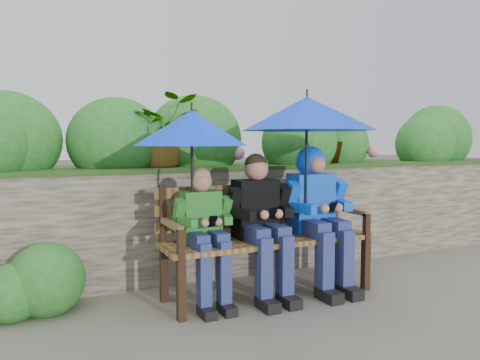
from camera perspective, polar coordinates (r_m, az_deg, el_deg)
name	(u,v)px	position (r m, az deg, el deg)	size (l,w,h in m)	color
ground	(245,297)	(3.91, 0.64, -14.12)	(60.00, 60.00, 0.00)	#59574B
garden_backdrop	(177,197)	(5.17, -7.74, -2.02)	(8.00, 2.88, 1.78)	#484437
park_bench	(264,230)	(3.90, 2.97, -6.17)	(1.75, 0.51, 0.93)	black
boy_left	(205,228)	(3.59, -4.30, -5.82)	(0.45, 0.52, 1.06)	#2A682A
boy_middle	(261,218)	(3.77, 2.58, -4.64)	(0.53, 0.61, 1.17)	black
boy_right	(317,205)	(4.05, 9.39, -3.05)	(0.56, 0.68, 1.22)	blue
umbrella_left	(192,128)	(3.56, -5.91, 6.31)	(0.89, 0.89, 0.86)	#0031F1
umbrella_right	(307,114)	(3.92, 8.14, 8.01)	(1.14, 1.14, 0.97)	#0031F1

